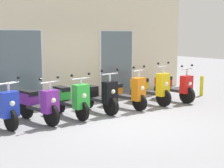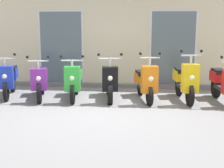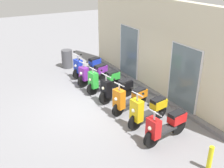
{
  "view_description": "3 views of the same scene",
  "coord_description": "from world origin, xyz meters",
  "px_view_note": "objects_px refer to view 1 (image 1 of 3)",
  "views": [
    {
      "loc": [
        -4.59,
        -6.31,
        2.11
      ],
      "look_at": [
        0.31,
        0.97,
        0.78
      ],
      "focal_mm": 51.26,
      "sensor_mm": 36.0,
      "label": 1
    },
    {
      "loc": [
        0.87,
        -7.16,
        2.04
      ],
      "look_at": [
        0.1,
        0.46,
        0.53
      ],
      "focal_mm": 53.03,
      "sensor_mm": 36.0,
      "label": 2
    },
    {
      "loc": [
        7.61,
        -3.4,
        4.64
      ],
      "look_at": [
        0.2,
        0.81,
        0.82
      ],
      "focal_mm": 42.76,
      "sensor_mm": 36.0,
      "label": 3
    }
  ],
  "objects_px": {
    "scooter_purple": "(38,103)",
    "curb_bollard": "(202,86)",
    "scooter_black": "(99,96)",
    "scooter_yellow": "(151,87)",
    "scooter_green": "(70,98)",
    "scooter_orange": "(126,92)",
    "scooter_red": "(174,86)"
  },
  "relations": [
    {
      "from": "scooter_purple",
      "to": "curb_bollard",
      "type": "relative_size",
      "value": 2.25
    },
    {
      "from": "scooter_black",
      "to": "scooter_yellow",
      "type": "height_order",
      "value": "scooter_yellow"
    },
    {
      "from": "scooter_purple",
      "to": "scooter_green",
      "type": "xyz_separation_m",
      "value": [
        0.89,
        0.02,
        0.02
      ]
    },
    {
      "from": "scooter_black",
      "to": "curb_bollard",
      "type": "xyz_separation_m",
      "value": [
        4.34,
        0.09,
        -0.11
      ]
    },
    {
      "from": "scooter_black",
      "to": "scooter_yellow",
      "type": "bearing_deg",
      "value": 0.18
    },
    {
      "from": "scooter_green",
      "to": "scooter_yellow",
      "type": "relative_size",
      "value": 0.98
    },
    {
      "from": "curb_bollard",
      "to": "scooter_purple",
      "type": "bearing_deg",
      "value": -178.41
    },
    {
      "from": "scooter_orange",
      "to": "scooter_purple",
      "type": "bearing_deg",
      "value": -178.57
    },
    {
      "from": "scooter_orange",
      "to": "curb_bollard",
      "type": "height_order",
      "value": "scooter_orange"
    },
    {
      "from": "curb_bollard",
      "to": "scooter_green",
      "type": "bearing_deg",
      "value": -178.39
    },
    {
      "from": "scooter_green",
      "to": "curb_bollard",
      "type": "relative_size",
      "value": 2.26
    },
    {
      "from": "scooter_orange",
      "to": "scooter_yellow",
      "type": "height_order",
      "value": "scooter_yellow"
    },
    {
      "from": "scooter_green",
      "to": "scooter_red",
      "type": "relative_size",
      "value": 0.98
    },
    {
      "from": "scooter_green",
      "to": "scooter_purple",
      "type": "bearing_deg",
      "value": -178.54
    },
    {
      "from": "scooter_orange",
      "to": "scooter_yellow",
      "type": "xyz_separation_m",
      "value": [
        0.99,
        0.02,
        0.04
      ]
    },
    {
      "from": "scooter_black",
      "to": "scooter_orange",
      "type": "bearing_deg",
      "value": -0.93
    },
    {
      "from": "scooter_yellow",
      "to": "scooter_red",
      "type": "relative_size",
      "value": 1.0
    },
    {
      "from": "scooter_black",
      "to": "curb_bollard",
      "type": "distance_m",
      "value": 4.34
    },
    {
      "from": "scooter_black",
      "to": "scooter_orange",
      "type": "relative_size",
      "value": 0.97
    },
    {
      "from": "scooter_yellow",
      "to": "curb_bollard",
      "type": "xyz_separation_m",
      "value": [
        2.43,
        0.08,
        -0.18
      ]
    },
    {
      "from": "scooter_purple",
      "to": "scooter_red",
      "type": "relative_size",
      "value": 0.97
    },
    {
      "from": "scooter_purple",
      "to": "curb_bollard",
      "type": "xyz_separation_m",
      "value": [
        6.13,
        0.17,
        -0.13
      ]
    },
    {
      "from": "scooter_purple",
      "to": "scooter_black",
      "type": "bearing_deg",
      "value": 2.63
    },
    {
      "from": "scooter_red",
      "to": "scooter_green",
      "type": "bearing_deg",
      "value": -179.77
    },
    {
      "from": "scooter_black",
      "to": "scooter_yellow",
      "type": "xyz_separation_m",
      "value": [
        1.9,
        0.01,
        0.06
      ]
    },
    {
      "from": "scooter_green",
      "to": "scooter_red",
      "type": "xyz_separation_m",
      "value": [
        3.74,
        0.01,
        -0.02
      ]
    },
    {
      "from": "curb_bollard",
      "to": "scooter_orange",
      "type": "bearing_deg",
      "value": -178.28
    },
    {
      "from": "scooter_green",
      "to": "scooter_black",
      "type": "xyz_separation_m",
      "value": [
        0.9,
        0.06,
        -0.04
      ]
    },
    {
      "from": "scooter_red",
      "to": "scooter_orange",
      "type": "bearing_deg",
      "value": 179.11
    },
    {
      "from": "scooter_purple",
      "to": "scooter_yellow",
      "type": "relative_size",
      "value": 0.97
    },
    {
      "from": "scooter_orange",
      "to": "scooter_red",
      "type": "xyz_separation_m",
      "value": [
        1.93,
        -0.03,
        -0.01
      ]
    },
    {
      "from": "scooter_green",
      "to": "scooter_orange",
      "type": "bearing_deg",
      "value": 1.41
    }
  ]
}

